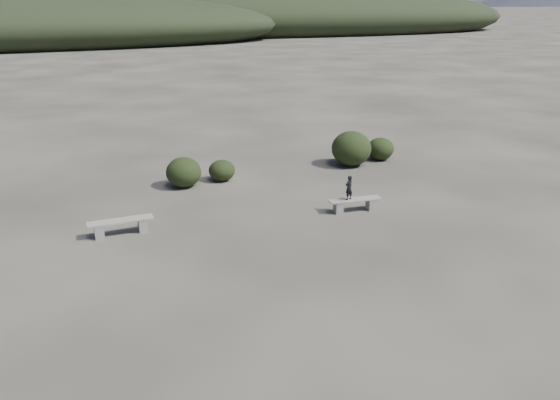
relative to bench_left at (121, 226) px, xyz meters
name	(u,v)px	position (x,y,z in m)	size (l,w,h in m)	color
ground	(301,294)	(3.79, -5.05, -0.29)	(1200.00, 1200.00, 0.00)	#302C25
bench_left	(121,226)	(0.00, 0.00, 0.00)	(1.93, 0.51, 0.48)	gray
bench_right	(355,204)	(7.45, -0.55, -0.02)	(1.78, 0.47, 0.44)	gray
seated_person	(349,188)	(7.22, -0.54, 0.56)	(0.30, 0.20, 0.82)	black
shrub_b	(184,172)	(2.56, 3.90, 0.27)	(1.32, 1.32, 1.13)	black
shrub_c	(222,170)	(4.08, 4.15, 0.12)	(1.02, 1.02, 0.82)	black
shrub_d	(351,148)	(9.75, 4.41, 0.44)	(1.68, 1.68, 1.47)	black
shrub_e	(380,149)	(11.36, 4.78, 0.20)	(1.18, 1.18, 0.98)	black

